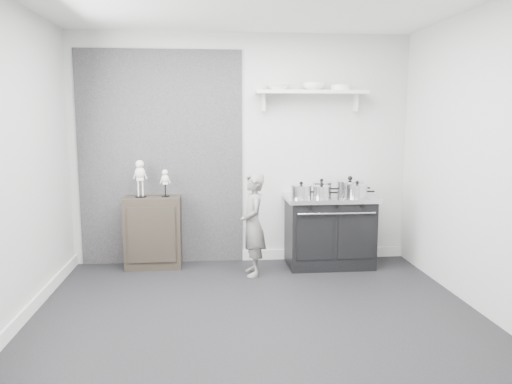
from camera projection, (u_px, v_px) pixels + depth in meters
The scene contains 16 objects.
ground at pixel (257, 317), 4.35m from camera, with size 4.00×4.00×0.00m, color black.
room_shell at pixel (245, 128), 4.25m from camera, with size 4.02×3.62×2.71m.
wall_shelf at pixel (311, 93), 5.78m from camera, with size 1.30×0.26×0.24m.
stove at pixel (329, 231), 5.83m from camera, with size 1.03×0.64×0.83m.
side_cabinet at pixel (153, 232), 5.77m from camera, with size 0.64×0.37×0.83m, color black.
child at pixel (253, 225), 5.46m from camera, with size 0.41×0.27×1.13m, color slate.
pot_front_left at pixel (301, 191), 5.64m from camera, with size 0.32×0.24×0.19m.
pot_back_left at pixel (321, 188), 5.87m from camera, with size 0.33×0.24×0.19m.
pot_back_right at pixel (350, 187), 5.87m from camera, with size 0.40×0.32×0.22m.
pot_front_right at pixel (357, 191), 5.64m from camera, with size 0.32×0.24×0.19m.
pot_front_center at pixel (322, 192), 5.60m from camera, with size 0.28×0.19×0.17m.
skeleton_full at pixel (140, 176), 5.66m from camera, with size 0.14×0.09×0.49m, color beige, non-canonical shape.
skeleton_torso at pixel (165, 181), 5.70m from camera, with size 0.10×0.06×0.36m, color beige, non-canonical shape.
bowl_large at pixel (278, 87), 5.73m from camera, with size 0.28×0.28×0.07m, color white.
bowl_small at pixel (314, 87), 5.76m from camera, with size 0.26×0.26×0.08m, color white.
plate_stack at pixel (341, 88), 5.80m from camera, with size 0.24×0.24×0.06m, color white.
Camera 1 is at (-0.40, -4.12, 1.73)m, focal length 35.00 mm.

